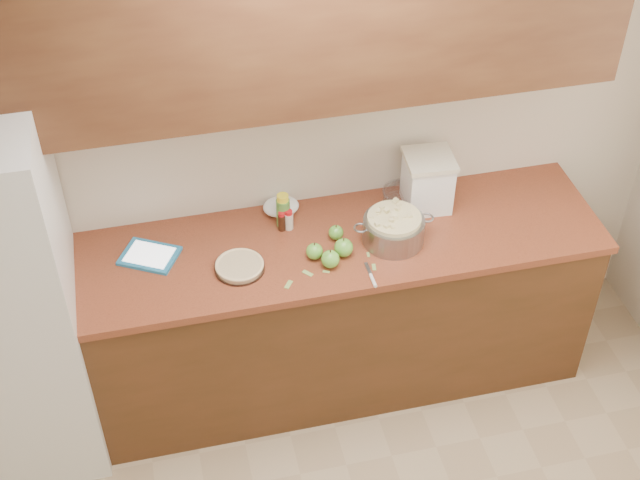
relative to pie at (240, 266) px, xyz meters
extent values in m
plane|color=silver|center=(0.38, -1.38, 1.66)|extent=(3.60, 3.60, 0.00)
plane|color=beige|center=(0.38, 0.42, 0.36)|extent=(3.60, 0.00, 3.60)
cube|color=#522C17|center=(0.38, 0.09, -0.50)|extent=(2.60, 0.65, 0.88)
cube|color=#984529|center=(0.38, 0.09, -0.04)|extent=(2.64, 0.68, 0.04)
cube|color=brown|center=(0.38, 0.25, 1.01)|extent=(2.60, 0.34, 0.70)
cylinder|color=silver|center=(0.00, 0.00, 0.00)|extent=(0.22, 0.22, 0.03)
cylinder|color=beige|center=(0.00, 0.00, 0.00)|extent=(0.20, 0.20, 0.03)
torus|color=beige|center=(0.00, 0.00, 0.01)|extent=(0.22, 0.22, 0.02)
cylinder|color=gray|center=(0.71, 0.03, 0.04)|extent=(0.28, 0.28, 0.12)
torus|color=gray|center=(0.56, 0.03, 0.09)|extent=(0.07, 0.07, 0.01)
torus|color=gray|center=(0.87, 0.03, 0.09)|extent=(0.07, 0.07, 0.01)
cylinder|color=beige|center=(0.71, 0.03, 0.06)|extent=(0.24, 0.24, 0.13)
cube|color=white|center=(0.94, 0.25, 0.11)|extent=(0.22, 0.22, 0.25)
cube|color=beige|center=(0.94, 0.25, 0.25)|extent=(0.24, 0.24, 0.02)
cube|color=teal|center=(-0.38, 0.17, -0.01)|extent=(0.30, 0.28, 0.02)
cube|color=white|center=(-0.38, 0.17, 0.00)|extent=(0.24, 0.22, 0.00)
cube|color=gray|center=(0.55, -0.13, -0.02)|extent=(0.02, 0.09, 0.00)
cylinder|color=white|center=(0.55, -0.21, -0.01)|extent=(0.02, 0.08, 0.02)
cylinder|color=#4C8C38|center=(0.25, 0.26, 0.05)|extent=(0.06, 0.06, 0.14)
cylinder|color=yellow|center=(0.25, 0.26, 0.14)|extent=(0.05, 0.05, 0.03)
cylinder|color=beige|center=(0.27, 0.23, 0.02)|extent=(0.04, 0.04, 0.08)
cylinder|color=red|center=(0.27, 0.23, 0.08)|extent=(0.04, 0.04, 0.02)
cylinder|color=black|center=(0.24, 0.22, 0.02)|extent=(0.04, 0.04, 0.08)
cylinder|color=red|center=(0.24, 0.22, 0.07)|extent=(0.03, 0.03, 0.02)
cylinder|color=silver|center=(0.83, 0.30, 0.01)|extent=(0.17, 0.17, 0.07)
torus|color=silver|center=(0.83, 0.30, 0.04)|extent=(0.19, 0.19, 0.01)
ellipsoid|color=white|center=(0.26, 0.35, 0.02)|extent=(0.19, 0.16, 0.07)
sphere|color=#60B037|center=(0.34, 0.00, 0.02)|extent=(0.08, 0.08, 0.08)
cylinder|color=#3F2D19|center=(0.34, 0.00, 0.06)|extent=(0.01, 0.01, 0.01)
sphere|color=#60B037|center=(0.46, 0.11, 0.02)|extent=(0.07, 0.07, 0.07)
cylinder|color=#3F2D19|center=(0.46, 0.11, 0.06)|extent=(0.01, 0.01, 0.01)
sphere|color=#60B037|center=(0.39, -0.07, 0.02)|extent=(0.08, 0.08, 0.08)
cylinder|color=#3F2D19|center=(0.39, -0.07, 0.07)|extent=(0.01, 0.01, 0.01)
sphere|color=#60B037|center=(0.47, -0.01, 0.02)|extent=(0.09, 0.09, 0.09)
cylinder|color=#3F2D19|center=(0.47, -0.01, 0.07)|extent=(0.01, 0.01, 0.01)
cube|color=#89A952|center=(0.41, -0.05, -0.02)|extent=(0.02, 0.04, 0.00)
cube|color=#89A952|center=(0.19, -0.14, -0.02)|extent=(0.05, 0.05, 0.00)
cube|color=#89A952|center=(0.37, -0.10, -0.02)|extent=(0.03, 0.02, 0.00)
cube|color=#89A952|center=(0.58, -0.04, -0.02)|extent=(0.02, 0.03, 0.00)
cube|color=#89A952|center=(0.58, -0.12, -0.02)|extent=(0.02, 0.04, 0.00)
cube|color=#89A952|center=(0.29, -0.09, -0.02)|extent=(0.05, 0.05, 0.00)
camera|label=1|loc=(-0.31, -2.86, 2.67)|focal=50.00mm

